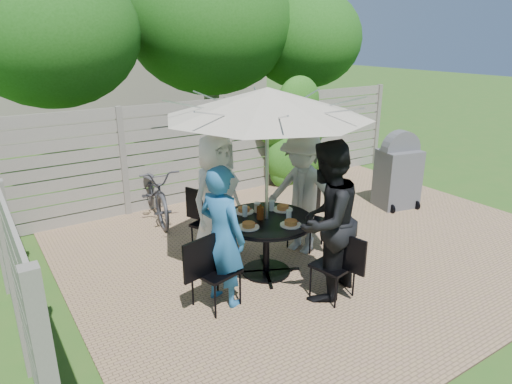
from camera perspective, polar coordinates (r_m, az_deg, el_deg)
backyard_envelope at (r=15.19m, az=-17.84°, el=17.05°), size 60.00×60.00×5.00m
patio_table at (r=5.77m, az=1.30°, el=-5.44°), size 1.49×1.49×0.77m
umbrella at (r=5.30m, az=1.43°, el=11.11°), size 3.11×3.11×2.37m
chair_back at (r=6.44m, az=-5.71°, el=-5.38°), size 0.57×0.69×0.91m
person_back at (r=6.13m, az=-4.96°, el=-0.65°), size 0.98×0.80×1.73m
chair_left at (r=5.23m, az=-5.11°, el=-11.54°), size 0.69×0.53×0.91m
person_left at (r=5.06m, az=-4.25°, el=-5.60°), size 0.57×0.70×1.64m
chair_front at (r=5.45m, az=9.63°, el=-10.60°), size 0.49×0.65×0.86m
person_front at (r=5.20m, az=8.75°, el=-3.67°), size 1.09×0.97×1.87m
chair_right at (r=6.62m, az=6.22°, el=-4.79°), size 0.67×0.55×0.87m
person_right at (r=6.29m, az=5.78°, el=-0.20°), size 0.97×1.26×1.72m
plate_back at (r=5.87m, az=-1.53°, el=-2.28°), size 0.26×0.26×0.06m
plate_left at (r=5.40m, az=-0.94°, el=-4.24°), size 0.26×0.26×0.06m
plate_front at (r=5.48m, az=4.37°, el=-3.94°), size 0.26×0.26×0.06m
plate_right at (r=5.94m, az=3.36°, el=-2.04°), size 0.26×0.26×0.06m
glass_back at (r=5.72m, az=-1.40°, el=-2.38°), size 0.07×0.07×0.14m
glass_front at (r=5.59m, az=4.11°, el=-2.94°), size 0.07×0.07×0.14m
glass_right at (r=5.90m, az=1.98°, el=-1.68°), size 0.07×0.07×0.14m
syrup_jug at (r=5.63m, az=0.55°, el=-2.63°), size 0.09×0.09×0.16m
coffee_cup at (r=5.85m, az=0.15°, el=-1.98°), size 0.08×0.08×0.12m
bicycle at (r=7.74m, az=-12.53°, el=0.06°), size 0.87×1.83×0.93m
bbq_grill at (r=8.37m, az=17.32°, el=2.28°), size 0.77×0.66×1.38m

